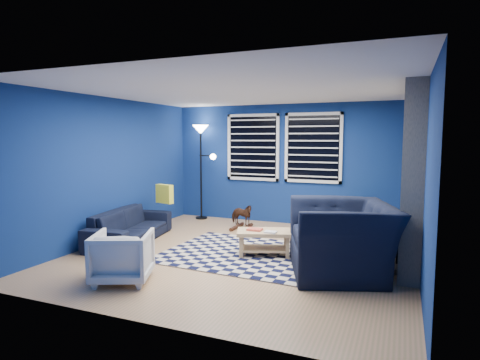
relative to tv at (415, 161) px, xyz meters
The scene contains 18 objects.
floor 3.46m from the tv, 140.73° to the right, with size 5.00×5.00×0.00m, color tan.
ceiling 3.35m from the tv, 140.73° to the right, with size 5.00×5.00×0.00m, color white.
wall_back 2.50m from the tv, 168.45° to the left, with size 5.00×5.00×0.00m, color navy.
wall_left 5.34m from the tv, 157.98° to the right, with size 5.00×5.00×0.00m, color navy.
wall_right 2.01m from the tv, 88.45° to the right, with size 5.00×5.00×0.00m, color navy.
fireplace 1.52m from the tv, 93.32° to the right, with size 0.65×2.00×2.50m.
window_left 3.24m from the tv, behind, with size 1.17×0.06×1.42m.
window_right 1.96m from the tv, 166.32° to the left, with size 1.17×0.06×1.42m.
tv is the anchor object (origin of this frame).
rug 3.38m from the tv, 140.43° to the right, with size 2.50×2.00×0.02m, color black.
sofa 5.09m from the tv, 156.26° to the right, with size 0.75×1.91×0.56m, color black.
armchair_big 2.61m from the tv, 111.87° to the right, with size 1.27×1.45×0.94m, color black.
armchair_bent 5.10m from the tv, 133.14° to the right, with size 0.68×0.70×0.64m, color gray.
rocking_horse 3.34m from the tv, behind, with size 0.51×0.23×0.43m, color #492517.
coffee_table 3.07m from the tv, 137.93° to the right, with size 0.93×0.72×0.41m.
cabinet 1.47m from the tv, behind, with size 0.68×0.54×0.58m.
floor_lamp 4.34m from the tv, behind, with size 0.57×0.35×2.08m.
throw_pillow 4.59m from the tv, 165.42° to the right, with size 0.38×0.11×0.36m, color yellow.
Camera 1 is at (2.26, -5.61, 1.80)m, focal length 30.00 mm.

